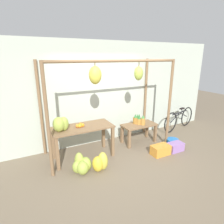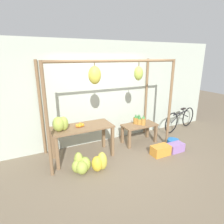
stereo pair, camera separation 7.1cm
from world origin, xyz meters
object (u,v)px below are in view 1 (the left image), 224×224
fruit_crate_white (161,150)px  blue_bucket (173,142)px  banana_pile_on_table (60,124)px  parked_bicycle (179,119)px  pineapple_cluster (139,120)px  banana_pile_ground_right (100,162)px  fruit_crate_purple (175,147)px  banana_pile_ground_left (82,165)px  orange_pile (80,125)px

fruit_crate_white → blue_bucket: 0.66m
banana_pile_on_table → parked_bicycle: bearing=5.3°
pineapple_cluster → parked_bicycle: bearing=6.0°
fruit_crate_white → banana_pile_on_table: bearing=162.6°
banana_pile_ground_right → fruit_crate_white: banana_pile_ground_right is taller
fruit_crate_white → fruit_crate_purple: fruit_crate_white is taller
banana_pile_on_table → banana_pile_ground_left: size_ratio=0.76×
banana_pile_ground_right → fruit_crate_purple: bearing=-2.5°
parked_bicycle → fruit_crate_purple: size_ratio=3.89×
banana_pile_on_table → banana_pile_ground_right: size_ratio=0.86×
orange_pile → banana_pile_ground_left: bearing=-106.8°
fruit_crate_purple → banana_pile_ground_left: bearing=174.9°
blue_bucket → fruit_crate_purple: size_ratio=0.76×
blue_bucket → banana_pile_ground_right: bearing=-176.1°
banana_pile_ground_right → parked_bicycle: size_ratio=0.26×
banana_pile_on_table → fruit_crate_purple: 2.98m
parked_bicycle → fruit_crate_purple: bearing=-138.7°
orange_pile → fruit_crate_purple: 2.54m
banana_pile_ground_left → parked_bicycle: 3.85m
pineapple_cluster → blue_bucket: bearing=-44.3°
orange_pile → blue_bucket: (2.45, -0.55, -0.74)m
parked_bicycle → blue_bucket: bearing=-142.2°
banana_pile_on_table → pineapple_cluster: banana_pile_on_table is taller
banana_pile_on_table → banana_pile_ground_right: (0.65, -0.65, -0.77)m
blue_bucket → parked_bicycle: (1.12, 0.87, 0.25)m
banana_pile_on_table → banana_pile_ground_right: bearing=-45.0°
pineapple_cluster → blue_bucket: 1.12m
orange_pile → parked_bicycle: bearing=5.1°
fruit_crate_purple → parked_bicycle: bearing=41.3°
banana_pile_on_table → blue_bucket: size_ratio=1.14×
banana_pile_on_table → banana_pile_ground_left: bearing=-62.2°
banana_pile_on_table → fruit_crate_white: bearing=-17.4°
blue_bucket → parked_bicycle: parked_bicycle is taller
banana_pile_ground_right → parked_bicycle: parked_bicycle is taller
banana_pile_ground_left → fruit_crate_white: bearing=-5.5°
pineapple_cluster → banana_pile_ground_left: bearing=-160.0°
fruit_crate_purple → banana_pile_on_table: bearing=164.9°
fruit_crate_white → parked_bicycle: bearing=31.9°
pineapple_cluster → banana_pile_ground_right: pineapple_cluster is taller
banana_pile_on_table → fruit_crate_purple: banana_pile_on_table is taller
banana_pile_ground_left → banana_pile_ground_right: (0.37, -0.13, 0.03)m
fruit_crate_purple → pineapple_cluster: bearing=120.6°
parked_bicycle → fruit_crate_white: bearing=-148.1°
fruit_crate_white → parked_bicycle: (1.74, 1.09, 0.23)m
banana_pile_on_table → parked_bicycle: banana_pile_on_table is taller
banana_pile_on_table → parked_bicycle: (4.02, 0.37, -0.61)m
banana_pile_on_table → banana_pile_ground_left: 0.99m
pineapple_cluster → orange_pile: bearing=-175.8°
parked_bicycle → fruit_crate_purple: (-1.27, -1.11, -0.24)m
blue_bucket → fruit_crate_purple: 0.29m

